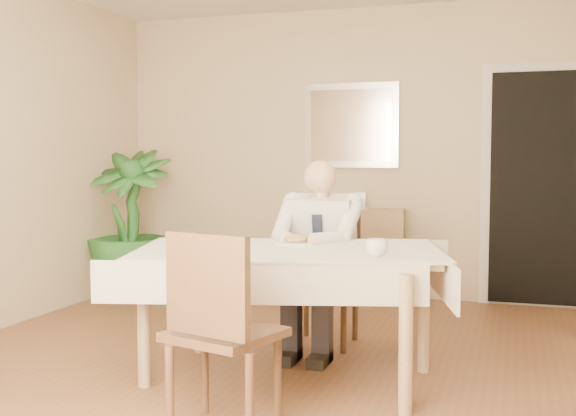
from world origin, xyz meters
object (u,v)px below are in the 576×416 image
(seated_man, at_px, (316,247))
(sideboard, at_px, (347,253))
(chair_far, at_px, (327,271))
(dining_table, at_px, (288,263))
(potted_palm, at_px, (129,224))
(chair_near, at_px, (218,322))
(coffee_mug, at_px, (377,248))

(seated_man, xyz_separation_m, sideboard, (-0.21, 1.81, -0.29))
(chair_far, relative_size, sideboard, 0.87)
(dining_table, distance_m, potted_palm, 2.80)
(potted_palm, bearing_deg, sideboard, 15.87)
(dining_table, xyz_separation_m, chair_near, (-0.04, -0.92, -0.14))
(potted_palm, bearing_deg, seated_man, -31.36)
(coffee_mug, relative_size, sideboard, 0.11)
(chair_far, height_order, chair_near, chair_near)
(seated_man, bearing_deg, dining_table, -90.00)
(potted_palm, bearing_deg, chair_far, -25.30)
(seated_man, bearing_deg, chair_near, -91.68)
(chair_near, distance_m, potted_palm, 3.46)
(dining_table, xyz_separation_m, coffee_mug, (0.53, -0.15, 0.13))
(seated_man, bearing_deg, coffee_mug, -54.57)
(chair_far, xyz_separation_m, seated_man, (-0.00, -0.29, 0.20))
(sideboard, bearing_deg, dining_table, -90.50)
(dining_table, xyz_separation_m, seated_man, (-0.00, 0.59, 0.02))
(chair_near, relative_size, potted_palm, 0.71)
(chair_near, xyz_separation_m, seated_man, (0.04, 1.51, 0.16))
(chair_near, xyz_separation_m, coffee_mug, (0.58, 0.76, 0.27))
(dining_table, bearing_deg, sideboard, 80.03)
(chair_far, xyz_separation_m, sideboard, (-0.21, 1.52, -0.09))
(chair_near, bearing_deg, chair_far, 105.44)
(chair_far, bearing_deg, chair_near, -87.85)
(chair_far, distance_m, seated_man, 0.35)
(seated_man, height_order, coffee_mug, seated_man)
(dining_table, relative_size, chair_near, 2.09)
(coffee_mug, xyz_separation_m, potted_palm, (-2.62, 2.02, -0.13))
(dining_table, relative_size, coffee_mug, 17.29)
(chair_far, bearing_deg, seated_man, -86.44)
(coffee_mug, xyz_separation_m, sideboard, (-0.74, 2.55, -0.39))
(chair_far, distance_m, coffee_mug, 1.20)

